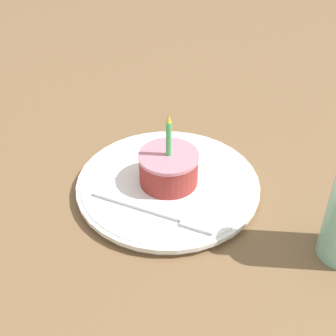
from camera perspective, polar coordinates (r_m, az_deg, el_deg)
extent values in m
cube|color=brown|center=(0.68, -1.05, -5.09)|extent=(2.40, 2.40, 0.04)
cylinder|color=white|center=(0.68, 0.00, -2.16)|extent=(0.25, 0.25, 0.02)
cylinder|color=white|center=(0.68, 0.00, -1.93)|extent=(0.26, 0.26, 0.01)
cylinder|color=#99332D|center=(0.66, 0.08, -0.20)|extent=(0.08, 0.08, 0.04)
cylinder|color=#D17A8C|center=(0.65, 0.08, 1.45)|extent=(0.09, 0.09, 0.01)
cylinder|color=#4CBF66|center=(0.63, 0.08, 3.59)|extent=(0.01, 0.01, 0.05)
cone|color=yellow|center=(0.61, 0.09, 6.08)|extent=(0.01, 0.01, 0.01)
cube|color=silver|center=(0.63, -3.81, -4.52)|extent=(0.12, 0.07, 0.00)
cube|color=silver|center=(0.61, 3.76, -6.80)|extent=(0.05, 0.04, 0.00)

